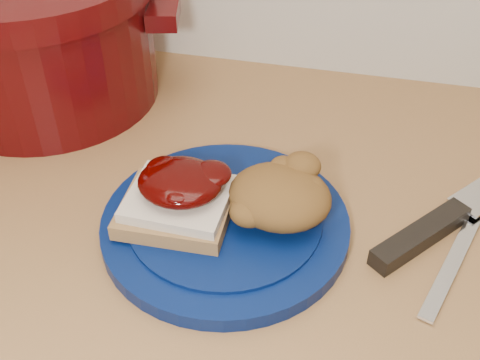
% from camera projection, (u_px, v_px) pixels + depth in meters
% --- Properties ---
extents(plate, '(0.26, 0.26, 0.02)m').
position_uv_depth(plate, '(225.00, 225.00, 0.58)').
color(plate, '#051446').
rests_on(plate, wood_countertop).
extents(sandwich, '(0.10, 0.09, 0.05)m').
position_uv_depth(sandwich, '(178.00, 197.00, 0.56)').
color(sandwich, olive).
rests_on(sandwich, plate).
extents(stuffing_mound, '(0.10, 0.09, 0.05)m').
position_uv_depth(stuffing_mound, '(280.00, 197.00, 0.56)').
color(stuffing_mound, brown).
rests_on(stuffing_mound, plate).
extents(chef_knife, '(0.23, 0.26, 0.02)m').
position_uv_depth(chef_knife, '(450.00, 216.00, 0.59)').
color(chef_knife, black).
rests_on(chef_knife, wood_countertop).
extents(butter_knife, '(0.07, 0.18, 0.00)m').
position_uv_depth(butter_knife, '(458.00, 253.00, 0.56)').
color(butter_knife, silver).
rests_on(butter_knife, wood_countertop).
extents(dutch_oven, '(0.35, 0.35, 0.18)m').
position_uv_depth(dutch_oven, '(39.00, 33.00, 0.73)').
color(dutch_oven, '#3C0606').
rests_on(dutch_oven, wood_countertop).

